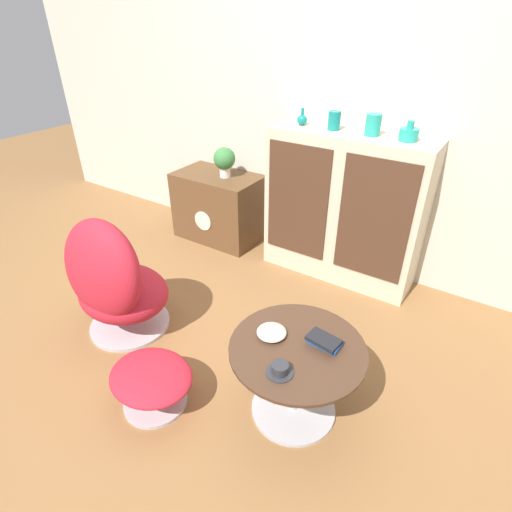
% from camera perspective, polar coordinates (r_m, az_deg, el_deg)
% --- Properties ---
extents(ground_plane, '(12.00, 12.00, 0.00)m').
position_cam_1_polar(ground_plane, '(2.47, -9.01, -16.03)').
color(ground_plane, olive).
extents(wall_back, '(6.40, 0.06, 2.60)m').
position_cam_1_polar(wall_back, '(3.14, 10.73, 21.64)').
color(wall_back, beige).
rests_on(wall_back, ground_plane).
extents(sideboard, '(1.16, 0.38, 1.12)m').
position_cam_1_polar(sideboard, '(3.06, 12.33, 6.64)').
color(sideboard, beige).
rests_on(sideboard, ground_plane).
extents(tv_console, '(0.76, 0.46, 0.60)m').
position_cam_1_polar(tv_console, '(3.66, -5.35, 7.03)').
color(tv_console, brown).
rests_on(tv_console, ground_plane).
extents(egg_chair, '(0.61, 0.56, 0.84)m').
position_cam_1_polar(egg_chair, '(2.62, -19.68, -3.60)').
color(egg_chair, '#B7B7BC').
rests_on(egg_chair, ground_plane).
extents(ottoman, '(0.46, 0.39, 0.24)m').
position_cam_1_polar(ottoman, '(2.24, -14.69, -16.75)').
color(ottoman, '#B7B7BC').
rests_on(ottoman, ground_plane).
extents(coffee_table, '(0.66, 0.66, 0.45)m').
position_cam_1_polar(coffee_table, '(2.06, 5.73, -15.98)').
color(coffee_table, '#B7B7BC').
rests_on(coffee_table, ground_plane).
extents(vase_leftmost, '(0.07, 0.07, 0.12)m').
position_cam_1_polar(vase_leftmost, '(3.02, 6.61, 18.81)').
color(vase_leftmost, '#147A75').
rests_on(vase_leftmost, sideboard).
extents(vase_inner_left, '(0.08, 0.08, 0.12)m').
position_cam_1_polar(vase_inner_left, '(2.92, 11.11, 18.45)').
color(vase_inner_left, '#147A75').
rests_on(vase_inner_left, sideboard).
extents(vase_inner_right, '(0.10, 0.10, 0.14)m').
position_cam_1_polar(vase_inner_right, '(2.83, 16.38, 17.54)').
color(vase_inner_right, teal).
rests_on(vase_inner_right, sideboard).
extents(vase_rightmost, '(0.12, 0.12, 0.12)m').
position_cam_1_polar(vase_rightmost, '(2.78, 21.00, 15.97)').
color(vase_rightmost, teal).
rests_on(vase_rightmost, sideboard).
extents(potted_plant, '(0.18, 0.18, 0.25)m').
position_cam_1_polar(potted_plant, '(3.45, -4.53, 13.53)').
color(potted_plant, silver).
rests_on(potted_plant, tv_console).
extents(teacup, '(0.12, 0.12, 0.05)m').
position_cam_1_polar(teacup, '(1.82, 3.44, -15.88)').
color(teacup, '#2D2D33').
rests_on(teacup, coffee_table).
extents(book_stack, '(0.17, 0.12, 0.04)m').
position_cam_1_polar(book_stack, '(1.97, 9.74, -11.88)').
color(book_stack, '#1E478C').
rests_on(book_stack, coffee_table).
extents(bowl, '(0.15, 0.15, 0.04)m').
position_cam_1_polar(bowl, '(1.99, 2.24, -10.81)').
color(bowl, beige).
rests_on(bowl, coffee_table).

